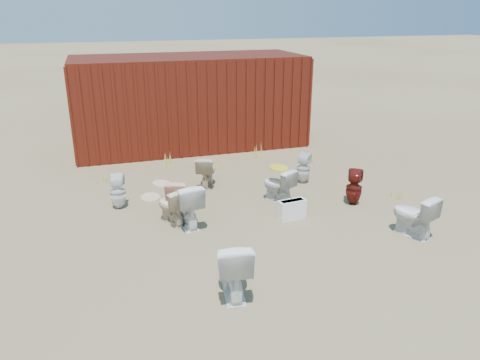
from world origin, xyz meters
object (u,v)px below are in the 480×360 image
object	(u,v)px
toilet_front_maroon	(354,188)
toilet_back_beige_left	(171,206)
toilet_front_a	(186,204)
toilet_back_beige_right	(206,171)
toilet_front_e	(414,215)
toilet_back_a	(118,192)
toilet_front_c	(233,267)
toilet_back_yellowlid	(278,185)
toilet_front_pink	(179,196)
shipping_container	(189,101)
toilet_back_e	(303,168)
loose_tank	(292,209)

from	to	relation	value
toilet_front_maroon	toilet_back_beige_left	xyz separation A→B (m)	(-3.48, 0.18, -0.01)
toilet_front_a	toilet_back_beige_right	world-z (taller)	toilet_front_a
toilet_front_maroon	toilet_front_e	world-z (taller)	toilet_front_e
toilet_front_e	toilet_back_a	distance (m)	5.28
toilet_front_e	toilet_front_maroon	bearing A→B (deg)	-101.53
toilet_front_c	toilet_back_a	world-z (taller)	toilet_front_c
toilet_front_c	toilet_back_yellowlid	xyz separation A→B (m)	(1.73, 2.76, -0.07)
toilet_front_a	toilet_front_pink	distance (m)	0.51
toilet_front_maroon	toilet_back_a	distance (m)	4.48
toilet_back_a	toilet_back_yellowlid	size ratio (longest dim) A/B	0.96
shipping_container	toilet_front_e	bearing A→B (deg)	-70.19
toilet_front_pink	toilet_back_beige_right	distance (m)	1.52
toilet_front_maroon	toilet_back_yellowlid	world-z (taller)	toilet_back_yellowlid
toilet_front_c	toilet_back_beige_right	bearing A→B (deg)	-89.06
toilet_front_a	toilet_back_beige_left	size ratio (longest dim) A/B	1.21
toilet_front_pink	toilet_back_e	bearing A→B (deg)	-141.84
toilet_back_a	loose_tank	distance (m)	3.26
toilet_front_a	toilet_back_a	world-z (taller)	toilet_front_a
toilet_front_e	toilet_back_yellowlid	xyz separation A→B (m)	(-1.58, 2.01, -0.03)
toilet_back_a	toilet_back_yellowlid	bearing A→B (deg)	174.59
toilet_front_c	toilet_back_beige_left	xyz separation A→B (m)	(-0.41, 2.40, -0.08)
toilet_back_a	toilet_back_beige_left	distance (m)	1.29
toilet_front_pink	toilet_back_e	size ratio (longest dim) A/B	1.09
toilet_front_c	toilet_back_yellowlid	distance (m)	3.25
toilet_front_c	toilet_back_beige_right	xyz separation A→B (m)	(0.60, 4.02, -0.08)
shipping_container	toilet_back_a	xyz separation A→B (m)	(-2.20, -3.95, -0.87)
toilet_back_beige_left	loose_tank	distance (m)	2.14
toilet_back_e	toilet_front_e	bearing A→B (deg)	141.88
toilet_front_c	toilet_back_a	size ratio (longest dim) A/B	1.24
toilet_front_a	toilet_front_maroon	bearing A→B (deg)	171.82
shipping_container	loose_tank	bearing A→B (deg)	-82.17
toilet_front_pink	toilet_front_e	size ratio (longest dim) A/B	0.95
shipping_container	toilet_front_a	xyz separation A→B (m)	(-1.12, -5.09, -0.80)
loose_tank	toilet_back_beige_left	bearing A→B (deg)	161.69
toilet_front_pink	toilet_front_c	bearing A→B (deg)	115.60
toilet_front_pink	toilet_back_yellowlid	xyz separation A→B (m)	(1.93, 0.02, -0.01)
toilet_front_e	toilet_back_a	bearing A→B (deg)	-50.59
toilet_back_beige_right	toilet_back_e	world-z (taller)	toilet_back_beige_right
toilet_front_maroon	loose_tank	xyz separation A→B (m)	(-1.39, -0.26, -0.16)
toilet_front_pink	toilet_back_e	world-z (taller)	toilet_front_pink
shipping_container	toilet_back_beige_right	distance (m)	3.43
toilet_front_maroon	toilet_back_e	bearing A→B (deg)	-36.44
toilet_front_a	toilet_front_pink	bearing A→B (deg)	-95.02
toilet_back_yellowlid	toilet_front_a	bearing A→B (deg)	-12.52
toilet_back_beige_right	toilet_back_yellowlid	size ratio (longest dim) A/B	0.97
toilet_front_maroon	toilet_back_beige_left	world-z (taller)	toilet_front_maroon
loose_tank	toilet_front_e	bearing A→B (deg)	-43.24
toilet_front_e	toilet_back_beige_left	bearing A→B (deg)	-44.68
toilet_back_a	toilet_back_beige_right	xyz separation A→B (m)	(1.86, 0.65, 0.00)
toilet_front_pink	toilet_front_e	distance (m)	4.04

